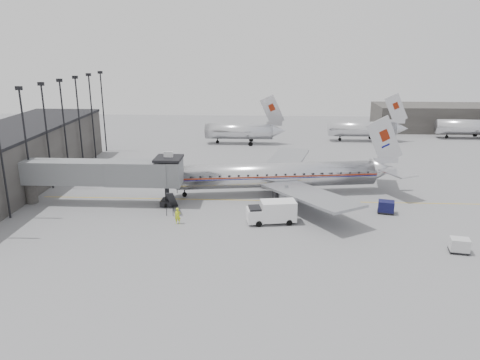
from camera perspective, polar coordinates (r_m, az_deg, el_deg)
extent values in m
plane|color=slate|center=(57.63, -0.41, -4.42)|extent=(160.00, 160.00, 0.00)
cube|color=#373432|center=(75.63, -26.61, 2.10)|extent=(12.00, 46.00, 8.00)
cube|color=#373432|center=(122.40, 23.09, 7.02)|extent=(30.00, 12.00, 6.00)
cube|color=gold|center=(63.17, 2.63, -2.50)|extent=(60.00, 0.15, 0.01)
cube|color=#595B5D|center=(64.70, -20.07, 0.92)|extent=(12.00, 2.80, 3.00)
cube|color=#595B5D|center=(61.75, -12.35, 0.84)|extent=(8.00, 3.00, 3.10)
cube|color=#595B5D|center=(61.20, -8.64, 0.90)|extent=(3.20, 3.60, 3.20)
cube|color=black|center=(60.72, -8.72, 2.63)|extent=(3.40, 3.80, 0.30)
cube|color=white|center=(60.60, -8.74, 3.09)|extent=(1.20, 0.15, 0.80)
cylinder|color=black|center=(61.73, -8.87, -1.79)|extent=(0.56, 0.56, 2.80)
cube|color=black|center=(62.07, -8.83, -2.71)|extent=(1.60, 2.20, 0.70)
cylinder|color=black|center=(61.16, -9.01, -3.06)|extent=(0.30, 0.60, 0.60)
cylinder|color=black|center=(63.01, -8.64, -2.45)|extent=(0.30, 0.60, 0.60)
cylinder|color=#373432|center=(67.81, -24.11, -1.40)|extent=(1.60, 1.60, 2.80)
cube|color=black|center=(59.35, -8.28, -2.42)|extent=(0.90, 3.20, 2.90)
cylinder|color=black|center=(61.55, -27.06, 2.41)|extent=(0.24, 0.24, 15.00)
cylinder|color=black|center=(66.67, -24.57, 3.70)|extent=(0.24, 0.24, 15.00)
cube|color=black|center=(65.60, -25.37, 10.09)|extent=(0.90, 0.25, 0.50)
cylinder|color=black|center=(71.92, -22.44, 4.80)|extent=(0.24, 0.24, 15.00)
cube|color=black|center=(70.93, -23.11, 10.73)|extent=(0.90, 0.25, 0.50)
cylinder|color=black|center=(77.29, -20.59, 5.75)|extent=(0.24, 0.24, 15.00)
cube|color=black|center=(76.36, -21.17, 11.27)|extent=(0.90, 0.25, 0.50)
cylinder|color=black|center=(82.74, -18.98, 6.57)|extent=(0.24, 0.24, 15.00)
cube|color=black|center=(81.87, -19.48, 11.73)|extent=(0.90, 0.25, 0.50)
cylinder|color=black|center=(88.26, -17.56, 7.28)|extent=(0.24, 0.24, 15.00)
cube|color=black|center=(87.45, -18.00, 12.12)|extent=(0.90, 0.25, 0.50)
cylinder|color=black|center=(93.84, -16.31, 7.90)|extent=(0.24, 0.24, 15.00)
cube|color=black|center=(93.08, -16.69, 12.46)|extent=(0.90, 0.25, 0.50)
cylinder|color=silver|center=(97.52, -0.13, 5.95)|extent=(14.00, 3.20, 3.20)
cube|color=silver|center=(96.67, 3.94, 8.46)|extent=(5.17, 0.26, 6.52)
cylinder|color=black|center=(98.27, -2.76, 4.77)|extent=(0.24, 0.24, 1.00)
cylinder|color=silver|center=(103.42, 14.61, 6.03)|extent=(14.00, 3.20, 3.20)
cube|color=silver|center=(104.33, 18.49, 8.26)|extent=(5.17, 0.26, 6.52)
cylinder|color=black|center=(103.00, 12.07, 4.97)|extent=(0.24, 0.24, 1.00)
cylinder|color=silver|center=(114.38, 26.14, 5.85)|extent=(14.00, 3.20, 3.20)
cylinder|color=black|center=(113.05, 23.90, 4.93)|extent=(0.24, 0.24, 1.00)
cylinder|color=silver|center=(65.23, 4.50, 0.62)|extent=(27.70, 7.51, 3.39)
cone|color=silver|center=(64.36, -8.88, 0.24)|extent=(3.23, 3.77, 3.39)
cone|color=silver|center=(69.48, 17.11, 1.23)|extent=(4.11, 3.74, 3.22)
cube|color=maroon|center=(65.17, 4.50, 0.81)|extent=(27.70, 7.56, 0.17)
cube|color=#0B0C65|center=(65.23, 4.50, 0.63)|extent=(27.70, 7.56, 0.09)
cube|color=silver|center=(68.42, 17.20, 4.63)|extent=(5.60, 1.12, 7.04)
cube|color=gray|center=(73.62, 5.48, 2.23)|extent=(8.74, 15.47, 1.09)
cube|color=gray|center=(58.18, 8.57, -1.81)|extent=(12.16, 15.06, 1.09)
cylinder|color=gray|center=(70.21, 4.16, 0.58)|extent=(3.37, 2.37, 1.93)
cylinder|color=gray|center=(61.27, 5.66, -1.88)|extent=(3.37, 2.37, 1.93)
cylinder|color=black|center=(64.90, -6.78, -1.53)|extent=(0.18, 0.18, 1.19)
cylinder|color=black|center=(68.41, 5.62, -0.49)|extent=(0.24, 0.24, 1.28)
cylinder|color=black|center=(68.48, 5.62, -0.67)|extent=(0.95, 0.46, 0.92)
cylinder|color=black|center=(63.97, 6.44, -1.74)|extent=(0.24, 0.24, 1.28)
cylinder|color=black|center=(64.04, 6.44, -1.94)|extent=(0.95, 0.46, 0.92)
cube|color=white|center=(55.27, 4.69, -3.74)|extent=(4.36, 2.90, 2.35)
cube|color=white|center=(54.96, 1.81, -4.31)|extent=(2.13, 2.40, 1.57)
cube|color=black|center=(54.72, 1.82, -3.65)|extent=(1.65, 2.11, 0.67)
cylinder|color=black|center=(54.34, 2.31, -5.36)|extent=(0.75, 0.40, 0.72)
cylinder|color=black|center=(56.19, 1.99, -4.60)|extent=(0.75, 0.40, 0.72)
cylinder|color=black|center=(55.00, 6.02, -5.17)|extent=(0.75, 0.40, 0.72)
cylinder|color=black|center=(56.83, 5.57, -4.42)|extent=(0.75, 0.40, 0.72)
cube|color=#0D0E36|center=(61.06, 17.38, -3.07)|extent=(2.19, 1.84, 1.34)
cube|color=black|center=(61.29, 17.33, -3.70)|extent=(2.30, 1.95, 0.11)
cylinder|color=black|center=(60.75, 16.60, -3.87)|extent=(0.30, 0.18, 0.29)
cylinder|color=black|center=(60.80, 18.04, -3.98)|extent=(0.30, 0.18, 0.29)
cylinder|color=black|center=(61.83, 16.61, -3.51)|extent=(0.30, 0.18, 0.29)
cylinder|color=black|center=(61.88, 18.03, -3.62)|extent=(0.30, 0.18, 0.29)
cube|color=#BABABC|center=(52.76, 25.20, -7.13)|extent=(2.06, 1.69, 1.28)
cube|color=black|center=(53.02, 25.11, -7.81)|extent=(2.17, 1.80, 0.11)
cylinder|color=black|center=(52.39, 24.42, -8.07)|extent=(0.29, 0.16, 0.28)
cylinder|color=black|center=(52.71, 26.00, -8.13)|extent=(0.29, 0.16, 0.28)
cylinder|color=black|center=(53.38, 24.22, -7.59)|extent=(0.29, 0.16, 0.28)
cylinder|color=black|center=(53.69, 25.77, -7.65)|extent=(0.29, 0.16, 0.28)
imported|color=#C2D719|center=(55.47, -7.61, -4.36)|extent=(0.73, 0.50, 1.94)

